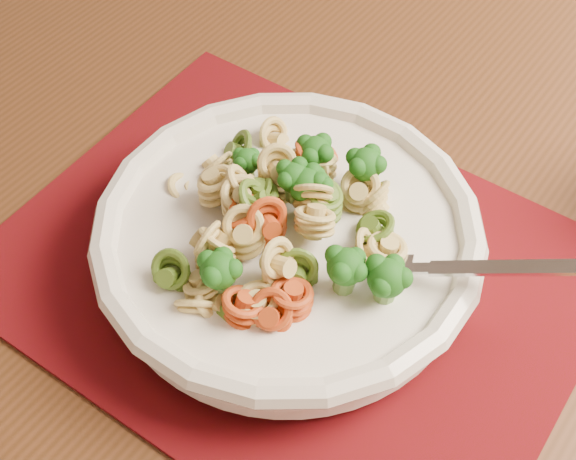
% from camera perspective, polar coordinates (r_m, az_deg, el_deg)
% --- Properties ---
extents(dining_table, '(1.59, 1.17, 0.76)m').
position_cam_1_polar(dining_table, '(0.71, 5.57, -3.13)').
color(dining_table, '#502B16').
rests_on(dining_table, ground).
extents(placemat, '(0.45, 0.38, 0.00)m').
position_cam_1_polar(placemat, '(0.58, 0.28, -2.90)').
color(placemat, '#590312').
rests_on(placemat, dining_table).
extents(pasta_bowl, '(0.28, 0.28, 0.05)m').
position_cam_1_polar(pasta_bowl, '(0.56, -0.00, -0.58)').
color(pasta_bowl, white).
rests_on(pasta_bowl, placemat).
extents(pasta_broccoli_heap, '(0.23, 0.23, 0.06)m').
position_cam_1_polar(pasta_broccoli_heap, '(0.55, 0.00, 0.39)').
color(pasta_broccoli_heap, tan).
rests_on(pasta_broccoli_heap, pasta_bowl).
extents(fork, '(0.18, 0.06, 0.08)m').
position_cam_1_polar(fork, '(0.53, 7.46, -2.74)').
color(fork, silver).
rests_on(fork, pasta_bowl).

